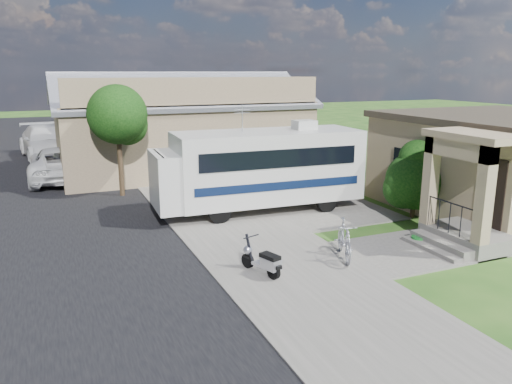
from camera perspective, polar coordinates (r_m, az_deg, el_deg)
name	(u,v)px	position (r m, az deg, el deg)	size (l,w,h in m)	color
ground	(306,254)	(14.42, 5.78, -7.01)	(120.00, 120.00, 0.00)	#1C4713
street_slab	(26,199)	(22.38, -24.79, -0.69)	(9.00, 80.00, 0.02)	black
sidewalk_slab	(182,184)	(23.04, -8.49, 0.88)	(4.00, 80.00, 0.06)	#5A5751
driveway_slab	(284,208)	(18.87, 3.21, -1.88)	(7.00, 6.00, 0.05)	#5A5751
walk_slab	(414,250)	(15.29, 17.59, -6.29)	(4.00, 3.00, 0.05)	#5A5751
house	(500,162)	(20.61, 26.09, 3.06)	(9.47, 7.80, 3.54)	#937E5D
warehouse	(179,131)	(26.76, -8.75, 6.90)	(12.50, 8.40, 5.04)	#77614A
street_tree_a	(120,117)	(21.11, -15.30, 8.23)	(2.44, 2.40, 4.58)	black
street_tree_b	(94,101)	(31.01, -17.99, 9.92)	(2.44, 2.40, 4.73)	black
street_tree_c	(82,98)	(39.98, -19.23, 10.11)	(2.44, 2.40, 4.42)	black
motorhome	(260,167)	(18.21, 0.48, 2.89)	(7.68, 2.76, 3.88)	#BABAB6
shrub	(415,178)	(18.43, 17.74, 1.57)	(2.26, 2.15, 2.77)	black
scooter	(263,261)	(12.68, 0.81, -7.88)	(0.70, 1.37, 0.92)	black
bicycle	(344,242)	(13.92, 10.07, -5.59)	(0.50, 1.78, 1.07)	#B9B8C1
pickup_truck	(60,163)	(25.48, -21.52, 3.06)	(2.65, 5.76, 1.60)	silver
van	(48,142)	(32.11, -22.68, 5.28)	(2.72, 6.69, 1.94)	silver
garden_hose	(418,240)	(15.90, 18.07, -5.28)	(0.42, 0.42, 0.19)	#146620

